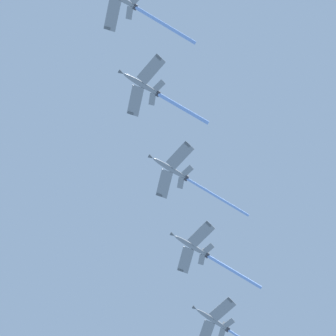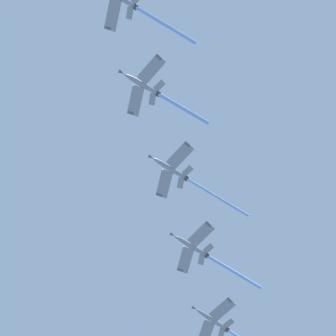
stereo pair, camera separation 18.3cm
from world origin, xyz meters
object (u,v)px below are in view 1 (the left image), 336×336
at_px(jet_third, 180,175).
at_px(jet_fourth, 203,253).
at_px(jet_lead, 132,5).
at_px(jet_fifth, 221,325).
at_px(jet_second, 154,91).

relative_size(jet_third, jet_fourth, 1.06).
relative_size(jet_lead, jet_fifth, 0.98).
xyz_separation_m(jet_second, jet_fourth, (48.93, 15.84, -9.77)).
bearing_deg(jet_fifth, jet_lead, -160.63).
relative_size(jet_third, jet_fifth, 1.01).
distance_m(jet_second, jet_third, 26.18).
xyz_separation_m(jet_second, jet_third, (24.57, 7.73, -4.64)).
xyz_separation_m(jet_lead, jet_fourth, (71.68, 24.41, -15.68)).
distance_m(jet_lead, jet_fifth, 102.92).
height_order(jet_third, jet_fifth, jet_third).
distance_m(jet_fourth, jet_fifth, 25.61).
relative_size(jet_lead, jet_third, 0.97).
relative_size(jet_second, jet_fourth, 0.94).
height_order(jet_lead, jet_second, jet_lead).
bearing_deg(jet_lead, jet_second, 20.65).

